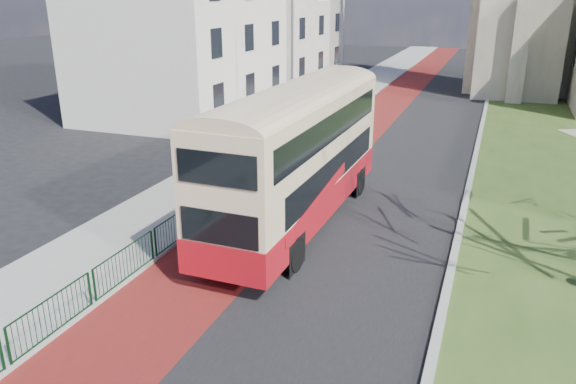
% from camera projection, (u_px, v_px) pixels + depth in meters
% --- Properties ---
extents(ground, '(160.00, 160.00, 0.00)m').
position_uv_depth(ground, '(225.00, 290.00, 16.39)').
color(ground, black).
rests_on(ground, ground).
extents(road_carriageway, '(9.00, 120.00, 0.01)m').
position_uv_depth(road_carriageway, '(397.00, 138.00, 33.54)').
color(road_carriageway, black).
rests_on(road_carriageway, ground).
extents(bus_lane, '(3.40, 120.00, 0.01)m').
position_uv_depth(bus_lane, '(353.00, 134.00, 34.43)').
color(bus_lane, '#591414').
rests_on(bus_lane, ground).
extents(pavement_west, '(4.00, 120.00, 0.12)m').
position_uv_depth(pavement_west, '(295.00, 128.00, 35.67)').
color(pavement_west, gray).
rests_on(pavement_west, ground).
extents(kerb_west, '(0.25, 120.00, 0.13)m').
position_uv_depth(kerb_west, '(325.00, 131.00, 35.01)').
color(kerb_west, '#999993').
rests_on(kerb_west, ground).
extents(kerb_east, '(0.25, 80.00, 0.13)m').
position_uv_depth(kerb_east, '(480.00, 136.00, 33.77)').
color(kerb_east, '#999993').
rests_on(kerb_east, ground).
extents(pedestrian_railing, '(0.07, 24.00, 1.12)m').
position_uv_depth(pedestrian_railing, '(201.00, 212.00, 20.71)').
color(pedestrian_railing, black).
rests_on(pedestrian_railing, ground).
extents(street_block_near, '(10.30, 14.30, 13.00)m').
position_uv_depth(street_block_near, '(182.00, 19.00, 38.24)').
color(street_block_near, silver).
rests_on(street_block_near, ground).
extents(street_block_far, '(10.30, 16.30, 11.50)m').
position_uv_depth(street_block_far, '(270.00, 20.00, 52.61)').
color(street_block_far, '#BCB29F').
rests_on(street_block_far, ground).
extents(streetlamp, '(2.13, 0.18, 8.00)m').
position_uv_depth(streetlamp, '(295.00, 59.00, 32.17)').
color(streetlamp, gray).
rests_on(streetlamp, pavement_west).
extents(bus, '(3.04, 11.96, 4.97)m').
position_uv_depth(bus, '(298.00, 151.00, 20.16)').
color(bus, '#A00E18').
rests_on(bus, ground).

